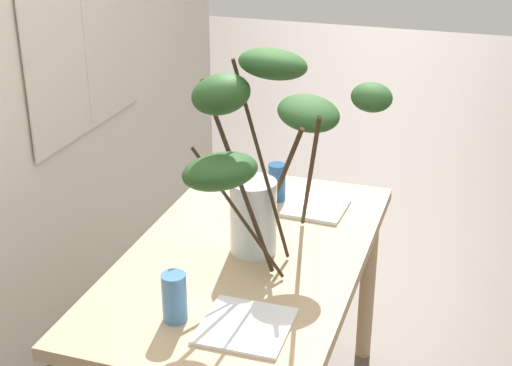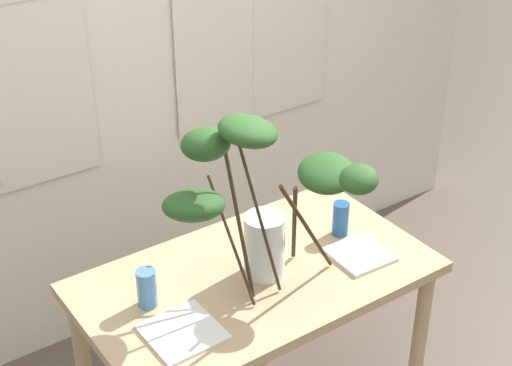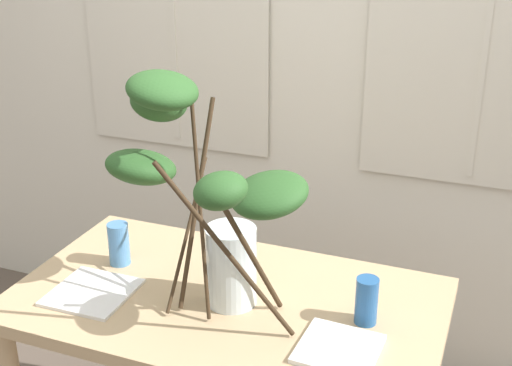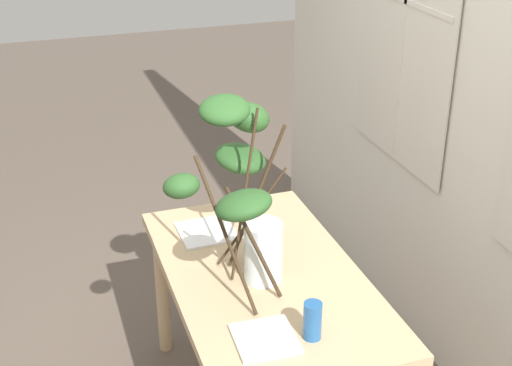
% 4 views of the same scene
% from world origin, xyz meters
% --- Properties ---
extents(back_wall_with_windows, '(4.05, 0.14, 2.98)m').
position_xyz_m(back_wall_with_windows, '(-0.00, 0.97, 1.49)').
color(back_wall_with_windows, silver).
rests_on(back_wall_with_windows, ground).
extents(dining_table, '(1.31, 0.75, 0.75)m').
position_xyz_m(dining_table, '(0.00, 0.00, 0.65)').
color(dining_table, tan).
rests_on(dining_table, ground).
extents(vase_with_branches, '(0.71, 0.57, 0.74)m').
position_xyz_m(vase_with_branches, '(-0.04, -0.07, 1.13)').
color(vase_with_branches, silver).
rests_on(vase_with_branches, dining_table).
extents(drinking_glass_blue_left, '(0.07, 0.07, 0.14)m').
position_xyz_m(drinking_glass_blue_left, '(-0.42, 0.07, 0.82)').
color(drinking_glass_blue_left, '#4C84BC').
rests_on(drinking_glass_blue_left, dining_table).
extents(drinking_glass_blue_right, '(0.07, 0.07, 0.14)m').
position_xyz_m(drinking_glass_blue_right, '(0.43, 0.02, 0.82)').
color(drinking_glass_blue_right, '#235693').
rests_on(drinking_glass_blue_right, dining_table).
extents(plate_square_left, '(0.24, 0.24, 0.01)m').
position_xyz_m(plate_square_left, '(-0.39, -0.13, 0.75)').
color(plate_square_left, white).
rests_on(plate_square_left, dining_table).
extents(plate_square_right, '(0.22, 0.22, 0.01)m').
position_xyz_m(plate_square_right, '(0.39, -0.14, 0.76)').
color(plate_square_right, white).
rests_on(plate_square_right, dining_table).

